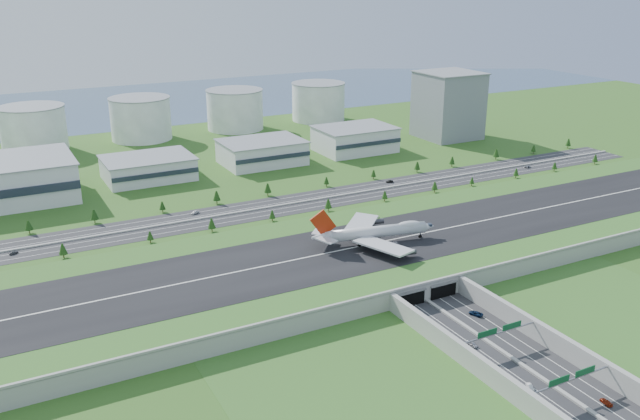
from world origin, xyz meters
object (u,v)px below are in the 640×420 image
fuel_tank_a (33,129)px  car_0 (473,344)px  car_2 (476,313)px  car_1 (530,387)px  car_6 (528,166)px  office_tower (448,105)px  car_3 (606,402)px  car_7 (195,212)px  car_5 (390,181)px  car_4 (14,252)px  boeing_747 (375,232)px

fuel_tank_a → car_0: bearing=-74.2°
car_2 → car_1: bearing=48.0°
fuel_tank_a → car_6: 382.73m
office_tower → car_3: bearing=-119.9°
car_1 → car_2: size_ratio=0.70×
fuel_tank_a → car_3: 466.42m
car_0 → car_3: (15.11, -49.42, -0.13)m
car_1 → car_7: (-46.64, 225.29, 0.13)m
car_3 → car_7: 251.49m
car_2 → car_5: size_ratio=1.24×
office_tower → fuel_tank_a: size_ratio=1.10×
car_4 → car_6: bearing=-114.5°
office_tower → car_3: size_ratio=11.19×
fuel_tank_a → boeing_747: size_ratio=0.77×
fuel_tank_a → car_6: size_ratio=8.71×
car_7 → car_6: bearing=63.2°
boeing_747 → car_2: size_ratio=10.73×
car_5 → car_7: 136.62m
car_0 → office_tower: bearing=53.1°
car_4 → car_7: 101.25m
car_6 → car_5: bearing=62.1°
car_0 → car_2: (17.20, 18.69, -0.00)m
car_6 → car_2: bearing=111.4°
car_4 → car_7: size_ratio=0.82×
car_3 → car_4: car_4 is taller
car_5 → car_6: 110.98m
car_0 → car_3: car_0 is taller
boeing_747 → car_6: 207.26m
fuel_tank_a → boeing_747: fuel_tank_a is taller
car_1 → office_tower: bearing=76.9°
car_4 → car_5: 237.12m
office_tower → car_4: size_ratio=11.86×
car_4 → car_7: bearing=-105.5°
fuel_tank_a → office_tower: bearing=-19.8°
car_2 → car_0: bearing=25.2°
boeing_747 → car_1: boeing_747 is taller
car_1 → car_4: bearing=145.3°
fuel_tank_a → car_1: fuel_tank_a is taller
office_tower → car_7: (-254.39, -89.57, -26.55)m
car_1 → car_6: (199.84, 208.94, 0.10)m
car_2 → car_3: 68.14m
car_6 → car_7: 247.03m
car_2 → car_4: 229.51m
car_2 → car_4: size_ratio=1.30×
office_tower → car_1: (-207.75, -314.86, -26.68)m
boeing_747 → car_3: boeing_747 is taller
fuel_tank_a → car_1: size_ratio=11.83×
fuel_tank_a → car_0: fuel_tank_a is taller
boeing_747 → fuel_tank_a: bearing=124.1°
car_2 → car_5: car_2 is taller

